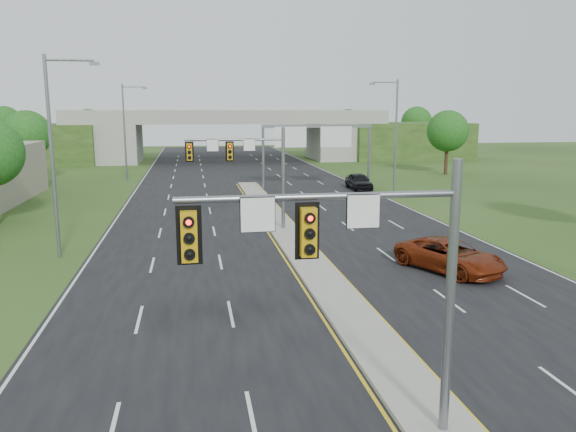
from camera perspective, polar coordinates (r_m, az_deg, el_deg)
The scene contains 18 objects.
road at distance 48.19m, azimuth -2.41°, elevation 1.02°, with size 24.00×160.00×0.02m, color black.
median at distance 36.52m, azimuth 0.03°, elevation -1.96°, with size 2.00×54.00×0.16m, color gray.
lane_markings at distance 42.17m, azimuth -2.15°, elevation -0.35°, with size 23.72×160.00×0.01m.
signal_mast_near at distance 13.07m, azimuth 7.56°, elevation -4.38°, with size 6.62×0.60×7.00m.
signal_mast_far at distance 37.38m, azimuth -3.92°, elevation 5.49°, with size 6.62×0.60×7.00m.
sign_gantry at distance 58.51m, azimuth 2.84°, elevation 7.88°, with size 11.58×0.44×6.67m.
overpass at distance 92.42m, azimuth -6.07°, elevation 7.82°, with size 80.00×14.00×8.10m.
lightpole_l_mid at distance 32.97m, azimuth -22.57°, elevation 6.41°, with size 2.85×0.25×11.00m.
lightpole_l_far at distance 67.53m, azimuth -16.12°, elevation 8.59°, with size 2.85×0.25×11.00m.
lightpole_r_far at distance 55.63m, azimuth 10.71°, elevation 8.46°, with size 2.85×0.25×11.00m.
tree_l_mid at distance 69.51m, azimuth -24.96°, elevation 7.57°, with size 5.20×5.20×8.12m.
tree_r_mid at distance 74.43m, azimuth 15.91°, elevation 8.30°, with size 5.20×5.20×8.12m.
tree_back_a at distance 110.83m, azimuth -26.85°, elevation 8.39°, with size 6.00×6.00×8.85m.
tree_back_b at distance 107.64m, azimuth -19.61°, elevation 8.71°, with size 5.60×5.60×8.32m.
tree_back_c at distance 110.32m, azimuth 6.11°, elevation 9.29°, with size 5.60×5.60×8.32m.
tree_back_d at distance 114.92m, azimuth 12.93°, elevation 9.30°, with size 6.00×6.00×8.85m.
car_far_a at distance 29.77m, azimuth 16.13°, elevation -3.88°, with size 2.69×5.82×1.62m, color #68200A.
car_far_c at distance 58.69m, azimuth 7.21°, elevation 3.52°, with size 1.98×4.92×1.68m, color black.
Camera 1 is at (-6.08, -12.11, 8.11)m, focal length 35.00 mm.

